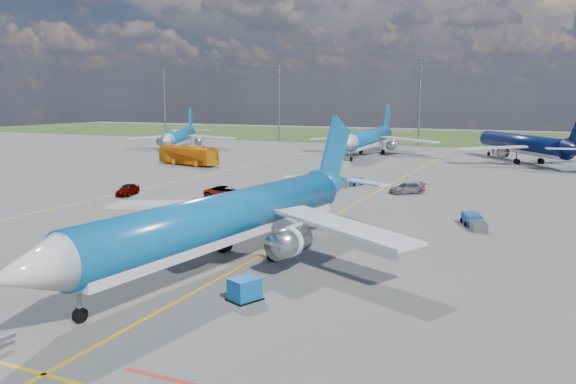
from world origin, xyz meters
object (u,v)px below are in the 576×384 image
at_px(uld_container, 245,289).
at_px(apron_bus, 188,155).
at_px(bg_jet_n, 521,162).
at_px(service_car_b, 226,192).
at_px(bg_jet_nnw, 369,155).
at_px(main_airliner, 228,264).
at_px(bg_jet_nw, 180,150).
at_px(baggage_tug_c, 350,182).
at_px(baggage_tug_w, 474,222).
at_px(service_car_c, 407,188).
at_px(service_car_a, 128,190).

xyz_separation_m(uld_container, apron_bus, (-44.02, 58.22, 1.14)).
distance_m(bg_jet_n, service_car_b, 66.25).
height_order(bg_jet_nnw, main_airliner, bg_jet_nnw).
height_order(bg_jet_nw, baggage_tug_c, bg_jet_nw).
height_order(main_airliner, apron_bus, main_airliner).
relative_size(uld_container, baggage_tug_w, 0.33).
bearing_deg(apron_bus, uld_container, -130.00).
height_order(bg_jet_nnw, uld_container, bg_jet_nnw).
bearing_deg(bg_jet_nw, apron_bus, -76.30).
distance_m(bg_jet_n, main_airliner, 84.12).
relative_size(bg_jet_nnw, bg_jet_n, 1.04).
distance_m(service_car_b, service_car_c, 23.50).
xyz_separation_m(service_car_b, baggage_tug_w, (29.80, -3.79, -0.23)).
bearing_deg(service_car_a, bg_jet_nw, 103.77).
bearing_deg(bg_jet_nw, service_car_a, -85.06).
bearing_deg(baggage_tug_w, service_car_a, 159.24).
height_order(apron_bus, service_car_a, apron_bus).
bearing_deg(baggage_tug_c, service_car_b, -101.24).
distance_m(main_airliner, apron_bus, 65.21).
relative_size(bg_jet_nnw, service_car_c, 8.54).
bearing_deg(service_car_c, bg_jet_nnw, 161.36).
relative_size(baggage_tug_w, baggage_tug_c, 1.05).
distance_m(bg_jet_n, baggage_tug_c, 47.14).
distance_m(bg_jet_nw, service_car_c, 74.85).
bearing_deg(bg_jet_nnw, service_car_c, -69.87).
relative_size(bg_jet_nnw, uld_container, 23.67).
relative_size(bg_jet_nw, service_car_b, 6.78).
bearing_deg(service_car_c, uld_container, -40.93).
bearing_deg(bg_jet_nw, bg_jet_nnw, -14.64).
bearing_deg(bg_jet_n, uld_container, 49.89).
bearing_deg(apron_bus, service_car_a, -145.94).
relative_size(bg_jet_nw, bg_jet_nnw, 0.90).
distance_m(bg_jet_nnw, service_car_c, 50.88).
xyz_separation_m(bg_jet_n, uld_container, (-12.40, -88.49, 0.69)).
bearing_deg(baggage_tug_w, uld_container, -131.55).
distance_m(main_airliner, service_car_a, 34.30).
distance_m(bg_jet_n, apron_bus, 64.06).
bearing_deg(baggage_tug_c, bg_jet_nnw, 125.90).
bearing_deg(service_car_b, bg_jet_n, -33.38).
height_order(bg_jet_n, apron_bus, bg_jet_n).
distance_m(bg_jet_nnw, baggage_tug_w, 70.33).
bearing_deg(service_car_a, baggage_tug_c, 23.77).
bearing_deg(baggage_tug_w, baggage_tug_c, 113.91).
distance_m(service_car_c, baggage_tug_c, 9.29).
height_order(service_car_c, baggage_tug_c, service_car_c).
xyz_separation_m(bg_jet_nw, bg_jet_n, (75.74, 5.66, 0.00)).
bearing_deg(service_car_a, baggage_tug_w, -16.29).
relative_size(bg_jet_nw, baggage_tug_c, 7.45).
height_order(service_car_b, baggage_tug_c, service_car_b).
bearing_deg(apron_bus, baggage_tug_w, -107.26).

